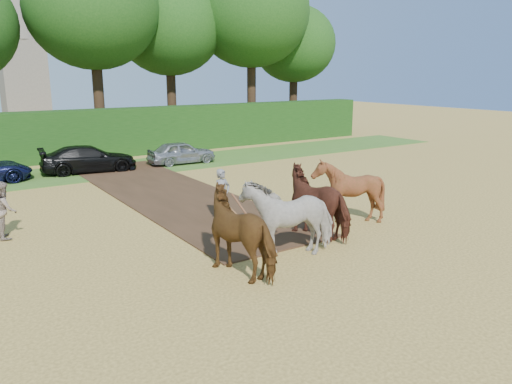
% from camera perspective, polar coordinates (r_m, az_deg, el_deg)
% --- Properties ---
extents(ground, '(120.00, 120.00, 0.00)m').
position_cam_1_polar(ground, '(15.55, -4.09, -6.13)').
color(ground, gold).
rests_on(ground, ground).
extents(earth_strip, '(4.50, 17.00, 0.05)m').
position_cam_1_polar(earth_strip, '(22.20, -9.75, -0.21)').
color(earth_strip, '#472D1C').
rests_on(earth_strip, ground).
extents(grass_verge, '(50.00, 5.00, 0.03)m').
position_cam_1_polar(grass_verge, '(28.19, -18.44, 2.18)').
color(grass_verge, '#38601E').
rests_on(grass_verge, ground).
extents(hedgerow, '(46.00, 1.60, 3.00)m').
position_cam_1_polar(hedgerow, '(32.28, -20.83, 6.03)').
color(hedgerow, '#14380F').
rests_on(hedgerow, ground).
extents(spectator_near, '(0.73, 0.92, 1.86)m').
position_cam_1_polar(spectator_near, '(17.92, -26.84, -1.83)').
color(spectator_near, '#A2917F').
rests_on(spectator_near, ground).
extents(plough_team, '(7.58, 6.21, 2.27)m').
position_cam_1_polar(plough_team, '(15.55, 5.32, -1.81)').
color(plough_team, brown).
rests_on(plough_team, ground).
extents(treeline, '(48.70, 10.60, 14.21)m').
position_cam_1_polar(treeline, '(35.07, -26.01, 18.37)').
color(treeline, '#382616').
rests_on(treeline, ground).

